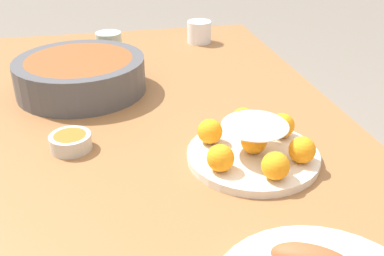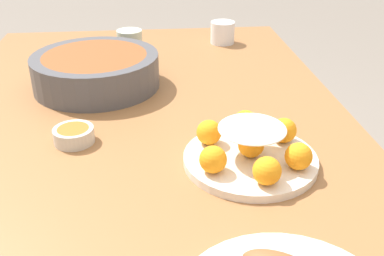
# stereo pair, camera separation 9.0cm
# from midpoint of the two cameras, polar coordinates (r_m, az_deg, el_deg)

# --- Properties ---
(dining_table) EXTENTS (1.59, 0.98, 0.70)m
(dining_table) POSITION_cam_midpoint_polar(r_m,az_deg,el_deg) (1.02, -9.24, -4.32)
(dining_table) COLOR #936038
(dining_table) RESTS_ON ground_plane
(cake_plate) EXTENTS (0.26, 0.26, 0.08)m
(cake_plate) POSITION_cam_midpoint_polar(r_m,az_deg,el_deg) (0.86, 4.93, -2.37)
(cake_plate) COLOR silver
(cake_plate) RESTS_ON dining_table
(serving_bowl) EXTENTS (0.33, 0.33, 0.09)m
(serving_bowl) POSITION_cam_midpoint_polar(r_m,az_deg,el_deg) (1.20, -16.08, 6.56)
(serving_bowl) COLOR #4C4C51
(serving_bowl) RESTS_ON dining_table
(sauce_bowl) EXTENTS (0.08, 0.08, 0.03)m
(sauce_bowl) POSITION_cam_midpoint_polar(r_m,az_deg,el_deg) (0.95, -17.83, -1.71)
(sauce_bowl) COLOR beige
(sauce_bowl) RESTS_ON dining_table
(cup_near) EXTENTS (0.08, 0.08, 0.07)m
(cup_near) POSITION_cam_midpoint_polar(r_m,az_deg,el_deg) (1.56, -0.78, 12.08)
(cup_near) COLOR white
(cup_near) RESTS_ON dining_table
(cup_far) EXTENTS (0.08, 0.08, 0.09)m
(cup_far) POSITION_cam_midpoint_polar(r_m,az_deg,el_deg) (1.41, -12.31, 10.00)
(cup_far) COLOR beige
(cup_far) RESTS_ON dining_table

